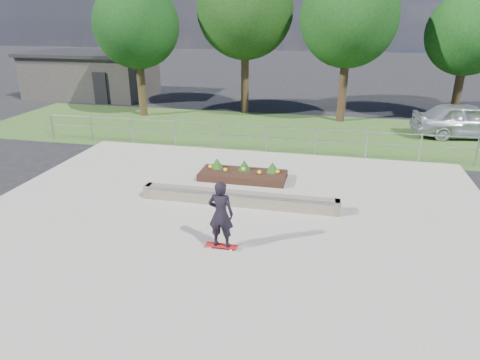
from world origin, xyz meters
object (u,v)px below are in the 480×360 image
skateboarder (221,214)px  parked_car (467,120)px  planter_bed (243,173)px  grind_ledge (239,199)px

skateboarder → parked_car: size_ratio=0.37×
parked_car → planter_bed: bearing=123.4°
planter_bed → parked_car: size_ratio=0.63×
grind_ledge → parked_car: (8.67, 9.86, 0.55)m
planter_bed → skateboarder: 4.86m
grind_ledge → parked_car: 13.15m
grind_ledge → skateboarder: 2.69m
skateboarder → planter_bed: bearing=95.7°
skateboarder → parked_car: (8.53, 12.45, -0.17)m
grind_ledge → planter_bed: (-0.33, 2.19, -0.02)m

